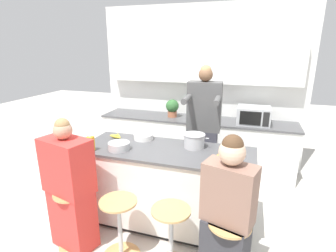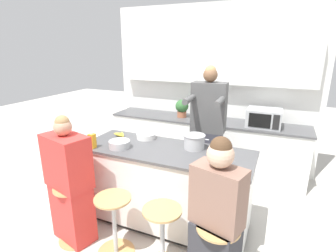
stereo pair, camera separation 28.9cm
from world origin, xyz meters
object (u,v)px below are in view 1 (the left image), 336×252
at_px(person_wrapped_blanket, 70,190).
at_px(potted_plant, 172,107).
at_px(cooking_pot, 194,141).
at_px(coffee_cup_near, 221,159).
at_px(microwave, 253,115).
at_px(banana_bunch, 116,136).
at_px(person_cooking, 203,136).
at_px(fruit_bowl, 119,146).
at_px(bar_stool_center_right, 171,238).
at_px(bar_stool_leftmost, 75,218).
at_px(person_seated_near, 227,220).
at_px(bar_stool_center_left, 120,228).
at_px(kitchen_island, 166,187).
at_px(juice_carton, 91,144).

height_order(person_wrapped_blanket, potted_plant, person_wrapped_blanket).
xyz_separation_m(person_wrapped_blanket, cooking_pot, (1.08, 0.81, 0.36)).
height_order(coffee_cup_near, microwave, microwave).
bearing_deg(banana_bunch, cooking_pot, -1.08).
relative_size(person_cooking, fruit_bowl, 7.63).
xyz_separation_m(bar_stool_center_right, microwave, (0.65, 2.19, 0.67)).
distance_m(person_cooking, cooking_pot, 0.55).
height_order(bar_stool_leftmost, bar_stool_center_right, same).
height_order(person_cooking, cooking_pot, person_cooking).
xyz_separation_m(bar_stool_center_right, person_seated_near, (0.49, -0.01, 0.30)).
bearing_deg(bar_stool_center_left, fruit_bowl, 115.06).
xyz_separation_m(person_seated_near, fruit_bowl, (-1.24, 0.49, 0.33)).
xyz_separation_m(person_wrapped_blanket, microwave, (1.71, 2.20, 0.36)).
height_order(person_seated_near, microwave, person_seated_near).
relative_size(bar_stool_center_left, fruit_bowl, 2.70).
distance_m(kitchen_island, juice_carton, 0.98).
relative_size(bar_stool_center_left, juice_carton, 3.60).
xyz_separation_m(bar_stool_leftmost, cooking_pot, (1.05, 0.82, 0.67)).
bearing_deg(kitchen_island, bar_stool_center_right, -68.24).
relative_size(bar_stool_leftmost, person_seated_near, 0.46).
xyz_separation_m(fruit_bowl, potted_plant, (0.09, 1.74, 0.07)).
distance_m(bar_stool_center_right, fruit_bowl, 1.10).
bearing_deg(coffee_cup_near, bar_stool_leftmost, -160.19).
height_order(bar_stool_center_right, juice_carton, juice_carton).
bearing_deg(coffee_cup_near, kitchen_island, 165.01).
xyz_separation_m(bar_stool_center_right, person_wrapped_blanket, (-1.06, -0.01, 0.31)).
bearing_deg(person_seated_near, juice_carton, -177.22).
bearing_deg(juice_carton, kitchen_island, 20.50).
height_order(kitchen_island, microwave, microwave).
height_order(coffee_cup_near, banana_bunch, coffee_cup_near).
xyz_separation_m(cooking_pot, banana_bunch, (-1.00, 0.02, -0.06)).
bearing_deg(juice_carton, person_seated_near, -13.50).
xyz_separation_m(fruit_bowl, microwave, (1.40, 1.71, 0.04)).
relative_size(microwave, potted_plant, 1.63).
relative_size(bar_stool_center_right, person_cooking, 0.35).
bearing_deg(banana_bunch, person_seated_near, -29.48).
bearing_deg(juice_carton, microwave, 47.52).
distance_m(person_seated_near, microwave, 2.23).
xyz_separation_m(kitchen_island, bar_stool_center_left, (-0.26, -0.66, -0.13)).
bearing_deg(juice_carton, banana_bunch, 83.18).
height_order(bar_stool_center_left, bar_stool_center_right, same).
bearing_deg(bar_stool_center_right, microwave, 73.38).
distance_m(bar_stool_center_right, person_seated_near, 0.57).
height_order(bar_stool_center_right, cooking_pot, cooking_pot).
height_order(person_wrapped_blanket, microwave, person_wrapped_blanket).
relative_size(bar_stool_center_left, potted_plant, 2.15).
xyz_separation_m(kitchen_island, potted_plant, (-0.40, 1.58, 0.57)).
bearing_deg(fruit_bowl, banana_bunch, 123.36).
bearing_deg(potted_plant, person_wrapped_blanket, -100.13).
height_order(bar_stool_leftmost, coffee_cup_near, coffee_cup_near).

